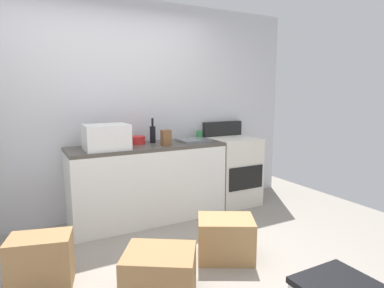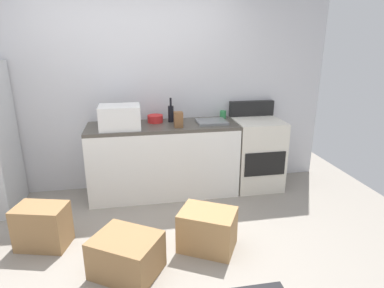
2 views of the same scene
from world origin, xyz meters
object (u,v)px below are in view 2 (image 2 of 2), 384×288
Objects in this scene: knife_block at (178,120)px; cardboard_box_small at (208,230)px; stove_oven at (256,152)px; cardboard_box_medium at (42,226)px; coffee_mug at (223,114)px; wine_bottle at (171,113)px; cardboard_box_large at (127,255)px; microwave at (120,117)px; mixing_bowl at (155,119)px.

cardboard_box_small is at bearing -84.17° from knife_block.
stove_oven is 2.39× the size of cardboard_box_medium.
coffee_mug is 1.70m from cardboard_box_small.
wine_bottle is at bearing 37.76° from cardboard_box_medium.
cardboard_box_large is at bearing -127.61° from coffee_mug.
mixing_bowl is at bearing 28.75° from microwave.
cardboard_box_large is at bearing -138.99° from stove_oven.
mixing_bowl is (0.42, 0.23, -0.09)m from microwave.
microwave is at bearing -151.25° from mixing_bowl.
mixing_bowl is (-0.88, -0.06, -0.00)m from coffee_mug.
coffee_mug is 0.53× the size of mixing_bowl.
cardboard_box_large is (-0.63, -1.29, -0.82)m from knife_block.
stove_oven is 6.11× the size of knife_block.
cardboard_box_large is 0.77m from cardboard_box_small.
cardboard_box_medium reaches higher than cardboard_box_large.
microwave reaches higher than cardboard_box_medium.
knife_block is 1.66m from cardboard_box_large.
knife_block reaches higher than cardboard_box_large.
wine_bottle reaches higher than cardboard_box_medium.
cardboard_box_medium is at bearing 168.62° from cardboard_box_small.
cardboard_box_medium is (-0.74, -0.83, -0.83)m from microwave.
cardboard_box_large is (-0.57, -1.57, -0.84)m from wine_bottle.
cardboard_box_medium is at bearing -151.28° from coffee_mug.
microwave is 2.42× the size of mixing_bowl.
coffee_mug is 0.19× the size of cardboard_box_large.
coffee_mug is 2.44m from cardboard_box_medium.
mixing_bowl is at bearing 104.75° from cardboard_box_small.
cardboard_box_small is (-0.52, -1.42, -0.76)m from coffee_mug.
stove_oven is 1.58m from cardboard_box_small.
stove_oven is 1.18m from knife_block.
wine_bottle reaches higher than mixing_bowl.
stove_oven is 2.64m from cardboard_box_medium.
coffee_mug reaches higher than cardboard_box_medium.
wine_bottle is 1.87m from cardboard_box_large.
knife_block is 1.79m from cardboard_box_medium.
cardboard_box_large is at bearing -33.83° from cardboard_box_medium.
coffee_mug reaches higher than cardboard_box_large.
microwave is 0.92× the size of cardboard_box_small.
wine_bottle is 0.60× the size of cardboard_box_small.
stove_oven is at bearing 8.83° from knife_block.
stove_oven is at bearing 52.99° from cardboard_box_small.
stove_oven is 5.79× the size of mixing_bowl.
microwave is at bearing -176.52° from stove_oven.
mixing_bowl is at bearing 176.35° from wine_bottle.
cardboard_box_medium is at bearing -151.21° from knife_block.
cardboard_box_small is at bearing -83.01° from wine_bottle.
wine_bottle reaches higher than coffee_mug.
cardboard_box_large is (-0.38, -1.58, -0.78)m from mixing_bowl.
microwave reaches higher than mixing_bowl.
microwave is 1.61m from cardboard_box_small.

